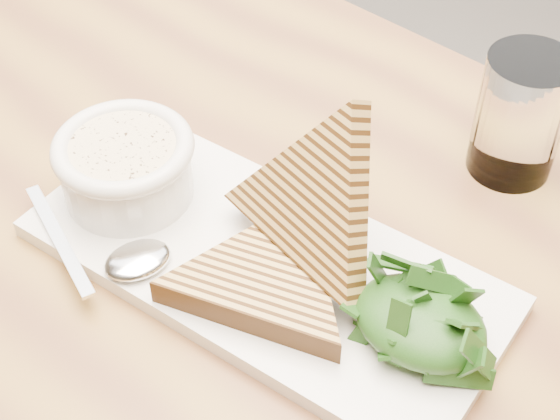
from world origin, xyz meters
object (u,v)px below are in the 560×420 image
Objects in this scene: glass_near at (520,116)px; platter at (264,265)px; table_top at (273,329)px; soup_bowl at (127,174)px.

platter is at bearing -113.81° from glass_near.
soup_bowl is at bearing 172.60° from table_top.
glass_near is (0.10, 0.22, 0.05)m from platter.
soup_bowl is at bearing -135.14° from glass_near.
glass_near reaches higher than soup_bowl.
table_top is 0.05m from platter.
table_top is at bearing -43.86° from platter.
glass_near reaches higher than platter.
table_top is 0.27m from glass_near.
platter reaches higher than table_top.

